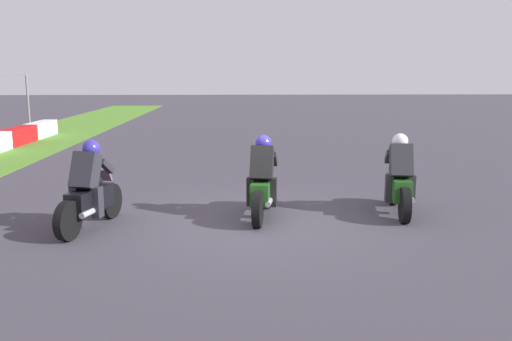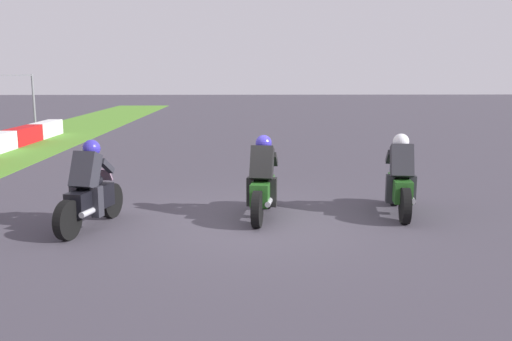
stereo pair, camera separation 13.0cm
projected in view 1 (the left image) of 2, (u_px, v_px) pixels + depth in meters
ground_plane at (255, 221)px, 9.74m from camera, size 120.00×120.00×0.00m
rider_lane_a at (399, 181)px, 10.18m from camera, size 2.04×0.59×1.51m
rider_lane_b at (263, 184)px, 9.91m from camera, size 2.03×0.61×1.51m
rider_lane_c at (90, 193)px, 9.17m from camera, size 2.01×0.68×1.51m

